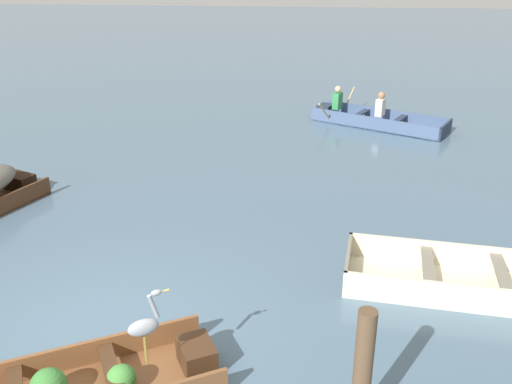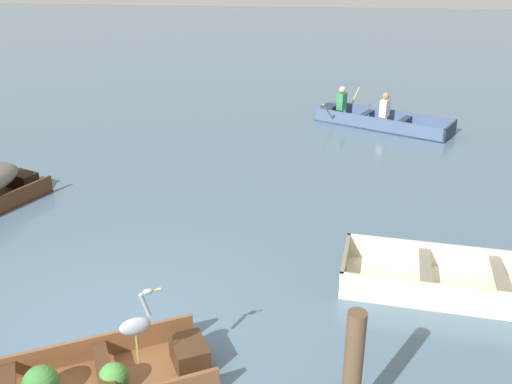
{
  "view_description": "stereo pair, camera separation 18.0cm",
  "coord_description": "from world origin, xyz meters",
  "px_view_note": "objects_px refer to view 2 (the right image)",
  "views": [
    {
      "loc": [
        2.33,
        -5.28,
        4.4
      ],
      "look_at": [
        1.42,
        3.95,
        0.35
      ],
      "focal_mm": 40.0,
      "sensor_mm": 36.0,
      "label": 1
    },
    {
      "loc": [
        2.51,
        -5.26,
        4.4
      ],
      "look_at": [
        1.42,
        3.95,
        0.35
      ],
      "focal_mm": 40.0,
      "sensor_mm": 36.0,
      "label": 2
    }
  ],
  "objects_px": {
    "rowboat_slate_blue_with_crew": "(376,119)",
    "skiff_cream_near_moored": "(473,284)",
    "heron_on_dinghy": "(136,324)",
    "mooring_post": "(353,374)"
  },
  "relations": [
    {
      "from": "skiff_cream_near_moored",
      "to": "rowboat_slate_blue_with_crew",
      "type": "relative_size",
      "value": 0.94
    },
    {
      "from": "rowboat_slate_blue_with_crew",
      "to": "skiff_cream_near_moored",
      "type": "bearing_deg",
      "value": -84.55
    },
    {
      "from": "skiff_cream_near_moored",
      "to": "heron_on_dinghy",
      "type": "height_order",
      "value": "heron_on_dinghy"
    },
    {
      "from": "heron_on_dinghy",
      "to": "mooring_post",
      "type": "bearing_deg",
      "value": -6.81
    },
    {
      "from": "heron_on_dinghy",
      "to": "rowboat_slate_blue_with_crew",
      "type": "bearing_deg",
      "value": 72.63
    },
    {
      "from": "rowboat_slate_blue_with_crew",
      "to": "heron_on_dinghy",
      "type": "relative_size",
      "value": 4.23
    },
    {
      "from": "rowboat_slate_blue_with_crew",
      "to": "mooring_post",
      "type": "height_order",
      "value": "mooring_post"
    },
    {
      "from": "rowboat_slate_blue_with_crew",
      "to": "mooring_post",
      "type": "bearing_deg",
      "value": -95.57
    },
    {
      "from": "skiff_cream_near_moored",
      "to": "mooring_post",
      "type": "bearing_deg",
      "value": -123.73
    },
    {
      "from": "rowboat_slate_blue_with_crew",
      "to": "mooring_post",
      "type": "relative_size",
      "value": 2.57
    }
  ]
}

